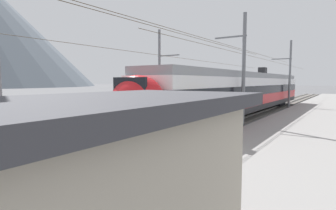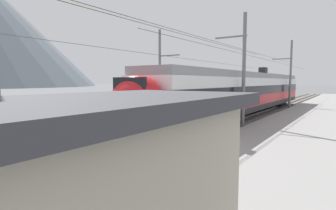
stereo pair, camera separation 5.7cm
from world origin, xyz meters
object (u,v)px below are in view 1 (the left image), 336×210
at_px(catenary_mast_mid, 241,68).
at_px(passenger_walking, 175,183).
at_px(handbag_beside_passenger, 187,205).
at_px(train_far_track, 245,87).
at_px(platform_sign, 221,111).
at_px(catenary_mast_east, 288,73).
at_px(train_near_platform, 246,91).
at_px(catenary_mast_far_side, 161,70).
at_px(potted_plant_platform_edge, 201,147).

distance_m(catenary_mast_mid, passenger_walking, 13.90).
distance_m(passenger_walking, handbag_beside_passenger, 1.11).
distance_m(train_far_track, platform_sign, 30.27).
height_order(catenary_mast_mid, catenary_mast_east, catenary_mast_east).
relative_size(train_near_platform, platform_sign, 14.98).
height_order(catenary_mast_east, catenary_mast_far_side, catenary_mast_far_side).
height_order(catenary_mast_far_side, passenger_walking, catenary_mast_far_side).
bearing_deg(train_near_platform, catenary_mast_mid, -164.82).
distance_m(train_near_platform, catenary_mast_far_side, 8.24).
bearing_deg(passenger_walking, catenary_mast_east, 6.68).
relative_size(train_far_track, catenary_mast_far_side, 0.59).
distance_m(handbag_beside_passenger, potted_plant_platform_edge, 3.93).
distance_m(train_near_platform, passenger_walking, 20.30).
xyz_separation_m(catenary_mast_far_side, passenger_walking, (-17.11, -12.73, -2.94)).
distance_m(train_far_track, catenary_mast_mid, 24.19).
bearing_deg(catenary_mast_mid, train_far_track, 17.84).
relative_size(train_far_track, catenary_mast_mid, 0.59).
distance_m(catenary_mast_mid, handbag_beside_passenger, 13.33).
bearing_deg(catenary_mast_east, catenary_mast_mid, 179.99).
relative_size(handbag_beside_passenger, potted_plant_platform_edge, 0.47).
bearing_deg(potted_plant_platform_edge, train_near_platform, 12.65).
relative_size(catenary_mast_far_side, potted_plant_platform_edge, 53.02).
distance_m(catenary_mast_far_side, potted_plant_platform_edge, 17.18).
xyz_separation_m(platform_sign, potted_plant_platform_edge, (-2.78, -0.48, -1.02)).
bearing_deg(catenary_mast_mid, handbag_beside_passenger, -165.58).
height_order(catenary_mast_east, potted_plant_platform_edge, catenary_mast_east).
relative_size(platform_sign, handbag_beside_passenger, 4.86).
xyz_separation_m(train_far_track, potted_plant_platform_edge, (-31.80, -9.07, -1.44)).
xyz_separation_m(train_near_platform, train_far_track, (16.55, 5.65, -0.00)).
relative_size(catenary_mast_far_side, platform_sign, 23.08).
bearing_deg(catenary_mast_mid, catenary_mast_far_side, 67.33).
bearing_deg(handbag_beside_passenger, potted_plant_platform_edge, 22.79).
distance_m(catenary_mast_far_side, passenger_walking, 21.52).
height_order(train_far_track, platform_sign, train_far_track).
height_order(catenary_mast_mid, catenary_mast_far_side, catenary_mast_far_side).
distance_m(train_near_platform, catenary_mast_east, 9.57).
bearing_deg(train_near_platform, catenary_mast_far_side, 108.30).
xyz_separation_m(catenary_mast_east, catenary_mast_far_side, (-11.75, 9.35, 0.16)).
height_order(catenary_mast_mid, passenger_walking, catenary_mast_mid).
bearing_deg(passenger_walking, train_near_platform, 14.63).
bearing_deg(catenary_mast_mid, platform_sign, -168.78).
xyz_separation_m(catenary_mast_mid, catenary_mast_east, (15.65, -0.00, 0.04)).
height_order(catenary_mast_mid, handbag_beside_passenger, catenary_mast_mid).
bearing_deg(passenger_walking, handbag_beside_passenger, 13.50).
xyz_separation_m(train_near_platform, handbag_beside_passenger, (-18.86, -4.94, -1.79)).
relative_size(catenary_mast_east, passenger_walking, 28.28).
xyz_separation_m(train_near_platform, catenary_mast_mid, (-6.42, -1.74, 1.74)).
distance_m(train_near_platform, train_far_track, 17.48).
height_order(catenary_mast_mid, platform_sign, catenary_mast_mid).
bearing_deg(passenger_walking, train_far_track, 16.59).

